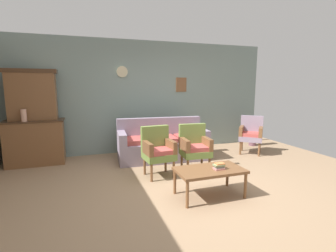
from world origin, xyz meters
TOP-DOWN VIEW (x-y plane):
  - ground_plane at (0.00, 0.00)m, footprint 7.68×7.68m
  - wall_back_with_decor at (0.00, 2.63)m, footprint 6.40×0.09m
  - side_cabinet at (-2.49, 2.25)m, footprint 1.16×0.55m
  - cabinet_upper_hutch at (-2.49, 2.33)m, footprint 0.99×0.38m
  - vase_on_cabinet at (-2.62, 2.06)m, footprint 0.11×0.11m
  - floral_couch at (0.12, 1.76)m, footprint 2.00×0.94m
  - armchair_near_cabinet at (-0.28, 0.77)m, footprint 0.56×0.53m
  - armchair_row_middle at (0.45, 0.76)m, footprint 0.56×0.53m
  - wingback_chair_by_fireplace at (2.30, 1.52)m, footprint 0.71×0.71m
  - coffee_table at (0.20, -0.31)m, footprint 1.00×0.56m
  - book_stack_on_table at (0.32, -0.36)m, footprint 0.16×0.11m
  - floor_vase_by_wall at (2.85, 2.15)m, footprint 0.20×0.20m

SIDE VIEW (x-z plane):
  - ground_plane at x=0.00m, z-range 0.00..0.00m
  - floral_couch at x=0.12m, z-range -0.12..0.78m
  - coffee_table at x=0.20m, z-range 0.17..0.59m
  - floor_vase_by_wall at x=2.85m, z-range 0.00..0.79m
  - book_stack_on_table at x=0.32m, z-range 0.42..0.51m
  - side_cabinet at x=-2.49m, z-range 0.00..0.93m
  - armchair_near_cabinet at x=-0.28m, z-range 0.05..0.95m
  - armchair_row_middle at x=0.45m, z-range 0.05..0.95m
  - wingback_chair_by_fireplace at x=2.30m, z-range 0.05..0.95m
  - vase_on_cabinet at x=-2.62m, z-range 0.93..1.18m
  - wall_back_with_decor at x=0.00m, z-range 0.00..2.70m
  - cabinet_upper_hutch at x=-2.49m, z-range 0.94..1.97m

